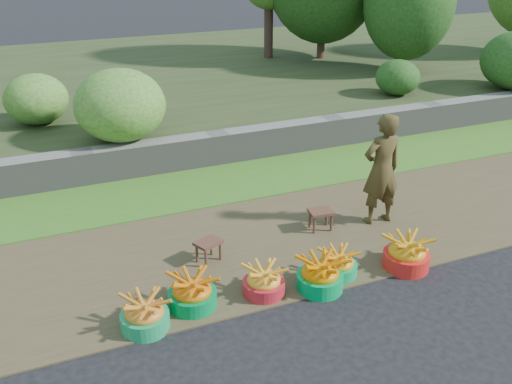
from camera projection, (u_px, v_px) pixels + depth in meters
name	position (u px, v px, depth m)	size (l,w,h in m)	color
ground_plane	(339.00, 291.00, 6.38)	(120.00, 120.00, 0.00)	black
dirt_shoulder	(290.00, 239.00, 7.42)	(80.00, 2.50, 0.02)	#4C4129
grass_verge	(236.00, 181.00, 9.09)	(80.00, 1.50, 0.04)	#3E7220
retaining_wall	(218.00, 148.00, 9.69)	(80.00, 0.35, 0.55)	slate
earth_bank	(151.00, 83.00, 13.79)	(80.00, 10.00, 0.50)	#313D1E
basin_a	(145.00, 315.00, 5.73)	(0.50, 0.50, 0.37)	#199353
basin_b	(192.00, 293.00, 6.05)	(0.53, 0.53, 0.39)	#007C39
basin_c	(264.00, 282.00, 6.27)	(0.47, 0.47, 0.35)	#B31E28
basin_d	(320.00, 275.00, 6.36)	(0.53, 0.53, 0.39)	#009646
basin_e	(338.00, 264.00, 6.61)	(0.45, 0.45, 0.34)	#099B50
basin_f	(407.00, 254.00, 6.75)	(0.55, 0.55, 0.41)	red
stool_left	(208.00, 245.00, 6.84)	(0.37, 0.34, 0.27)	#4F2E21
stool_right	(321.00, 214.00, 7.55)	(0.34, 0.28, 0.28)	#4F2E21
vendor_woman	(382.00, 169.00, 7.53)	(0.56, 0.37, 1.54)	black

